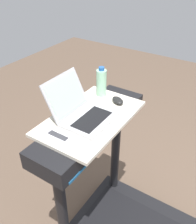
{
  "coord_description": "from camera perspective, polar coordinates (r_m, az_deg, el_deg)",
  "views": [
    {
      "loc": [
        -1.02,
        -0.02,
        1.97
      ],
      "look_at": [
        0.0,
        0.65,
        1.15
      ],
      "focal_mm": 40.2,
      "sensor_mm": 36.0,
      "label": 1
    }
  ],
  "objects": [
    {
      "name": "desk_board",
      "position": [
        1.53,
        -1.57,
        -1.3
      ],
      "size": [
        0.68,
        0.41,
        0.02
      ],
      "primitive_type": "cube",
      "color": "beige",
      "rests_on": "treadmill_base"
    },
    {
      "name": "laptop",
      "position": [
        1.48,
        -3.74,
        0.21
      ],
      "size": [
        0.3,
        0.34,
        0.24
      ],
      "rotation": [
        0.0,
        0.0,
        -0.02
      ],
      "color": "#B7B7BC",
      "rests_on": "desk_board"
    },
    {
      "name": "computer_mouse",
      "position": [
        1.65,
        4.5,
        2.64
      ],
      "size": [
        0.1,
        0.12,
        0.03
      ],
      "primitive_type": "ellipsoid",
      "rotation": [
        0.0,
        0.0,
        -0.55
      ],
      "color": "black",
      "rests_on": "desk_board"
    },
    {
      "name": "water_bottle",
      "position": [
        1.7,
        0.78,
        6.75
      ],
      "size": [
        0.07,
        0.07,
        0.21
      ],
      "color": "#9EDBB2",
      "rests_on": "desk_board"
    },
    {
      "name": "tv_remote",
      "position": [
        1.36,
        -9.04,
        -5.65
      ],
      "size": [
        0.05,
        0.16,
        0.02
      ],
      "color": "silver",
      "rests_on": "desk_board"
    }
  ]
}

